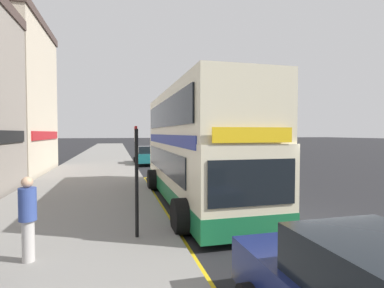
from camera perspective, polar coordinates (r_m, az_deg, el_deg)
ground_plane at (r=39.76m, az=-6.35°, el=-1.87°), size 260.00×260.00×0.00m
pavement_near at (r=39.39m, az=-16.49°, el=-1.88°), size 6.00×76.00×0.14m
double_decker_bus at (r=11.83m, az=0.75°, el=-1.27°), size 3.26×10.21×4.40m
bus_bay_markings at (r=12.18m, az=0.35°, el=-10.96°), size 2.95×13.97×0.01m
bus_stop_sign at (r=7.66m, az=-10.65°, el=-5.33°), size 0.09×0.51×2.80m
parked_car_teal_kerbside at (r=26.12m, az=-8.72°, el=-2.21°), size 2.09×4.20×1.62m
parked_car_navy_distant at (r=26.50m, az=8.78°, el=-2.15°), size 2.09×4.20×1.62m
pedestrian_further_back at (r=7.03m, az=-29.06°, el=-11.92°), size 0.34×0.34×1.74m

